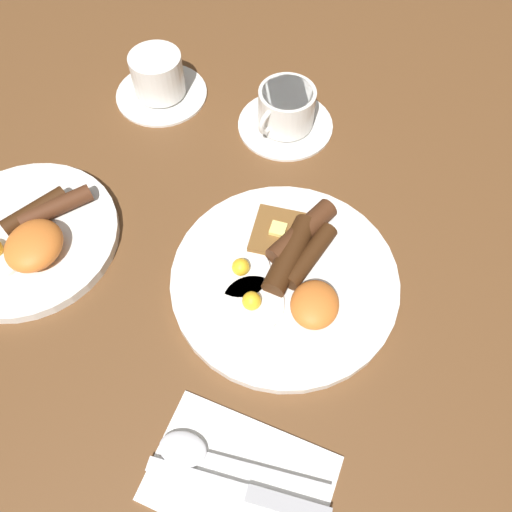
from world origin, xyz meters
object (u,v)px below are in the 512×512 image
teacup_near (286,112)px  breakfast_plate_far (28,236)px  spoon (199,453)px  knife (248,493)px  teacup_far (159,79)px  breakfast_plate_near (286,275)px

teacup_near → breakfast_plate_far: bearing=137.3°
breakfast_plate_far → teacup_near: 0.41m
teacup_near → spoon: size_ratio=0.79×
knife → spoon: 0.06m
teacup_near → knife: (-0.52, -0.09, -0.02)m
spoon → teacup_far: bearing=-66.5°
breakfast_plate_near → breakfast_plate_far: size_ratio=1.18×
spoon → breakfast_plate_near: bearing=-100.9°
teacup_far → knife: bearing=-150.5°
breakfast_plate_far → teacup_near: (0.30, -0.28, 0.02)m
breakfast_plate_far → spoon: bearing=-122.4°
teacup_far → spoon: 0.56m
breakfast_plate_near → knife: bearing=-174.8°
teacup_far → breakfast_plate_near: bearing=-135.1°
teacup_far → knife: teacup_far is taller
knife → breakfast_plate_far: bearing=-31.3°
teacup_far → spoon: (-0.51, -0.24, -0.02)m
breakfast_plate_near → breakfast_plate_far: breakfast_plate_far is taller
breakfast_plate_near → teacup_far: size_ratio=1.96×
teacup_far → spoon: teacup_far is taller
breakfast_plate_far → knife: bearing=-120.7°
breakfast_plate_far → teacup_far: bearing=-11.8°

